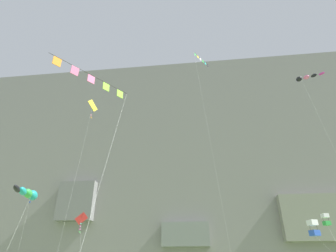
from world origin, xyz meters
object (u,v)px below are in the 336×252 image
Objects in this scene: kite_banner_upper_left at (91,83)px; kite_windsock_upper_mid at (306,78)px; kite_box_near_cliff at (326,220)px; kite_box_mid_right at (314,228)px; kite_diamond_low_left at (92,108)px; kite_banner_high_left at (203,71)px; kite_windsock_mid_left at (28,194)px; kite_diamond_low_right at (81,220)px; kite_delta_far_right at (31,204)px.

kite_banner_upper_left is 41.30m from kite_windsock_upper_mid.
kite_box_near_cliff reaches higher than kite_box_mid_right.
kite_diamond_low_left is at bearing 114.15° from kite_banner_upper_left.
kite_windsock_upper_mid is at bearing 15.48° from kite_banner_high_left.
kite_banner_upper_left is 0.46× the size of kite_windsock_upper_mid.
kite_diamond_low_left reaches higher than kite_box_mid_right.
kite_banner_high_left is at bearing 41.83° from kite_windsock_mid_left.
kite_windsock_mid_left is at bearing -138.17° from kite_banner_high_left.
kite_banner_high_left reaches higher than kite_box_near_cliff.
kite_box_near_cliff is 0.60× the size of kite_banner_upper_left.
kite_banner_upper_left is 0.44× the size of kite_banner_high_left.
kite_diamond_low_left is 38.56m from kite_windsock_upper_mid.
kite_diamond_low_right is 19.55m from kite_diamond_low_left.
kite_diamond_low_left reaches higher than kite_windsock_mid_left.
kite_box_near_cliff is 35.67m from kite_diamond_low_right.
kite_delta_far_right is at bearing 122.28° from kite_windsock_mid_left.
kite_banner_high_left is (-14.01, -2.22, 23.29)m from kite_box_near_cliff.
kite_windsock_upper_mid reaches higher than kite_box_mid_right.
kite_box_near_cliff is at bearing 8.98° from kite_banner_high_left.
kite_windsock_upper_mid is 0.97× the size of kite_banner_high_left.
kite_windsock_upper_mid is (38.96, -3.68, 22.55)m from kite_diamond_low_right.
kite_banner_upper_left is 1.66× the size of kite_windsock_mid_left.
kite_banner_upper_left is 0.49× the size of kite_diamond_low_left.
kite_box_mid_right is (31.63, -11.03, -3.08)m from kite_diamond_low_right.
kite_banner_upper_left is 1.36× the size of kite_diamond_low_right.
kite_diamond_low_left reaches higher than kite_delta_far_right.
kite_banner_upper_left is at bearing -42.52° from kite_windsock_mid_left.
kite_windsock_upper_mid reaches higher than kite_box_near_cliff.
kite_windsock_mid_left is 0.27× the size of kite_banner_high_left.
kite_box_near_cliff is 5.93m from kite_box_mid_right.
kite_box_mid_right is 29.16m from kite_windsock_mid_left.
kite_banner_high_left reaches higher than kite_diamond_low_left.
kite_banner_upper_left is at bearing -135.98° from kite_windsock_upper_mid.
kite_box_mid_right is at bearing -19.22° from kite_diamond_low_right.
kite_box_near_cliff is at bearing 28.84° from kite_windsock_mid_left.
kite_windsock_mid_left is at bearing -57.72° from kite_delta_far_right.
kite_windsock_mid_left is 45.78m from kite_windsock_upper_mid.
kite_windsock_mid_left reaches higher than kite_box_near_cliff.
kite_box_mid_right is (-3.42, -4.60, -1.52)m from kite_box_near_cliff.
kite_diamond_low_left reaches higher than kite_banner_upper_left.
kite_delta_far_right is 36.08m from kite_banner_high_left.
kite_delta_far_right is (-8.58, -1.33, 2.45)m from kite_diamond_low_right.
kite_windsock_mid_left is (13.64, -21.60, -3.90)m from kite_delta_far_right.
kite_delta_far_right is at bearing 177.18° from kite_windsock_upper_mid.
kite_banner_upper_left is at bearing -67.48° from kite_diamond_low_right.
kite_windsock_upper_mid is at bearing -5.39° from kite_diamond_low_right.
kite_diamond_low_right is 0.34× the size of kite_windsock_upper_mid.
kite_delta_far_right is at bearing 166.45° from kite_box_mid_right.
kite_windsock_upper_mid is at bearing -0.34° from kite_diamond_low_left.
kite_box_near_cliff is 0.27× the size of kite_windsock_upper_mid.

